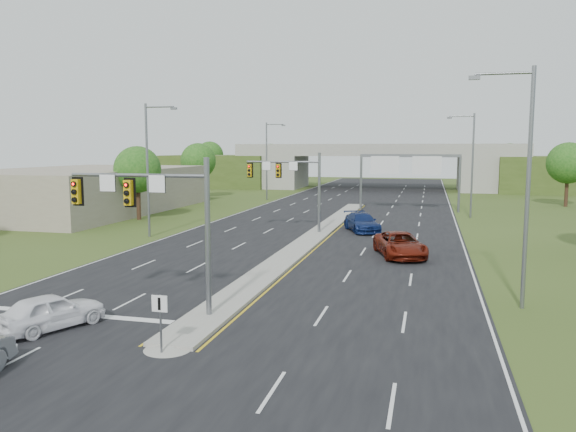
# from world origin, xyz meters

# --- Properties ---
(ground) EXTENTS (240.00, 240.00, 0.00)m
(ground) POSITION_xyz_m (0.00, 0.00, 0.00)
(ground) COLOR #384C1B
(ground) RESTS_ON ground
(road) EXTENTS (24.00, 160.00, 0.02)m
(road) POSITION_xyz_m (0.00, 35.00, 0.01)
(road) COLOR black
(road) RESTS_ON ground
(median) EXTENTS (2.00, 54.00, 0.16)m
(median) POSITION_xyz_m (0.00, 23.00, 0.10)
(median) COLOR gray
(median) RESTS_ON road
(median_nose) EXTENTS (2.00, 2.00, 0.16)m
(median_nose) POSITION_xyz_m (0.00, -4.00, 0.10)
(median_nose) COLOR gray
(median_nose) RESTS_ON road
(lane_markings) EXTENTS (23.72, 160.00, 0.01)m
(lane_markings) POSITION_xyz_m (-0.60, 28.91, 0.02)
(lane_markings) COLOR gold
(lane_markings) RESTS_ON road
(signal_mast_near) EXTENTS (6.62, 0.60, 7.00)m
(signal_mast_near) POSITION_xyz_m (-2.26, -0.07, 4.73)
(signal_mast_near) COLOR slate
(signal_mast_near) RESTS_ON ground
(signal_mast_far) EXTENTS (6.62, 0.60, 7.00)m
(signal_mast_far) POSITION_xyz_m (-2.26, 24.93, 4.73)
(signal_mast_far) COLOR slate
(signal_mast_far) RESTS_ON ground
(keep_right_sign) EXTENTS (0.60, 0.13, 2.20)m
(keep_right_sign) POSITION_xyz_m (0.00, -4.53, 1.52)
(keep_right_sign) COLOR slate
(keep_right_sign) RESTS_ON ground
(sign_gantry) EXTENTS (11.58, 0.44, 6.67)m
(sign_gantry) POSITION_xyz_m (6.68, 44.92, 5.24)
(sign_gantry) COLOR slate
(sign_gantry) RESTS_ON ground
(overpass) EXTENTS (80.00, 14.00, 8.10)m
(overpass) POSITION_xyz_m (0.00, 80.00, 3.55)
(overpass) COLOR gray
(overpass) RESTS_ON ground
(lightpole_l_mid) EXTENTS (2.85, 0.25, 11.00)m
(lightpole_l_mid) POSITION_xyz_m (-13.30, 20.00, 6.10)
(lightpole_l_mid) COLOR slate
(lightpole_l_mid) RESTS_ON ground
(lightpole_l_far) EXTENTS (2.85, 0.25, 11.00)m
(lightpole_l_far) POSITION_xyz_m (-13.30, 55.00, 6.10)
(lightpole_l_far) COLOR slate
(lightpole_l_far) RESTS_ON ground
(lightpole_r_near) EXTENTS (2.85, 0.25, 11.00)m
(lightpole_r_near) POSITION_xyz_m (13.30, 5.00, 6.10)
(lightpole_r_near) COLOR slate
(lightpole_r_near) RESTS_ON ground
(lightpole_r_far) EXTENTS (2.85, 0.25, 11.00)m
(lightpole_r_far) POSITION_xyz_m (13.30, 40.00, 6.10)
(lightpole_r_far) COLOR slate
(lightpole_r_far) RESTS_ON ground
(tree_l_near) EXTENTS (4.80, 4.80, 7.60)m
(tree_l_near) POSITION_xyz_m (-20.00, 30.00, 5.18)
(tree_l_near) COLOR #382316
(tree_l_near) RESTS_ON ground
(tree_l_mid) EXTENTS (5.20, 5.20, 8.12)m
(tree_l_mid) POSITION_xyz_m (-24.00, 55.00, 5.51)
(tree_l_mid) COLOR #382316
(tree_l_mid) RESTS_ON ground
(tree_r_mid) EXTENTS (5.20, 5.20, 8.12)m
(tree_r_mid) POSITION_xyz_m (26.00, 55.00, 5.51)
(tree_r_mid) COLOR #382316
(tree_r_mid) RESTS_ON ground
(tree_back_a) EXTENTS (6.00, 6.00, 8.85)m
(tree_back_a) POSITION_xyz_m (-38.00, 94.00, 5.84)
(tree_back_a) COLOR #382316
(tree_back_a) RESTS_ON ground
(tree_back_b) EXTENTS (5.60, 5.60, 8.32)m
(tree_back_b) POSITION_xyz_m (-24.00, 94.00, 5.51)
(tree_back_b) COLOR #382316
(tree_back_b) RESTS_ON ground
(tree_back_c) EXTENTS (5.60, 5.60, 8.32)m
(tree_back_c) POSITION_xyz_m (24.00, 94.00, 5.51)
(tree_back_c) COLOR #382316
(tree_back_c) RESTS_ON ground
(commercial_building) EXTENTS (18.00, 30.00, 5.00)m
(commercial_building) POSITION_xyz_m (-30.00, 35.00, 2.50)
(commercial_building) COLOR gray
(commercial_building) RESTS_ON ground
(car_white) EXTENTS (3.39, 4.71, 1.49)m
(car_white) POSITION_xyz_m (-5.69, -3.01, 0.76)
(car_white) COLOR white
(car_white) RESTS_ON road
(car_far_a) EXTENTS (4.32, 6.47, 1.65)m
(car_far_a) POSITION_xyz_m (7.34, 16.27, 0.85)
(car_far_a) COLOR #5D1409
(car_far_a) RESTS_ON road
(car_far_b) EXTENTS (4.26, 6.05, 1.63)m
(car_far_b) POSITION_xyz_m (3.43, 27.28, 0.83)
(car_far_b) COLOR #0D1C4F
(car_far_b) RESTS_ON road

